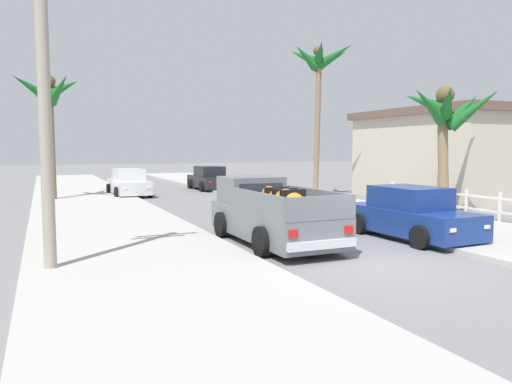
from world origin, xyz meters
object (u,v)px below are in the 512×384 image
Objects in this scene: car_left_near at (209,179)px; palm_tree_left_fore at (49,98)px; palm_tree_left_mid at (447,112)px; roadside_house at (461,154)px; car_left_mid at (411,214)px; palm_tree_right_fore at (319,67)px; car_right_near at (129,183)px; utility_pole at (44,80)px; pickup_truck at (271,214)px.

car_left_near is 0.67× the size of palm_tree_left_fore.
roadside_house is (6.36, 5.20, -1.69)m from palm_tree_left_mid.
palm_tree_right_fore is at bearing 72.16° from car_left_mid.
car_left_near is at bearing 22.02° from car_right_near.
palm_tree_right_fore is at bearing 40.12° from utility_pole.
palm_tree_left_fore is at bearing -160.04° from car_left_near.
palm_tree_left_mid is 0.56× the size of roadside_house.
utility_pole reaches higher than car_left_mid.
utility_pole is 0.84× the size of roadside_house.
car_right_near is at bearing 75.45° from utility_pole.
palm_tree_left_mid reaches higher than car_left_near.
pickup_truck is 1.22× the size of car_left_near.
palm_tree_left_fore is at bearing 88.75° from utility_pole.
palm_tree_right_fore is (13.13, -4.28, 1.76)m from palm_tree_left_fore.
car_right_near is (-5.50, -2.23, 0.00)m from car_left_near.
car_right_near is 17.64m from car_left_mid.
palm_tree_left_mid is (4.64, 3.34, 3.37)m from car_left_mid.
pickup_truck is at bearing 164.95° from car_left_mid.
utility_pole is at bearing -179.41° from car_left_mid.
car_right_near is at bearing 153.47° from roadside_house.
car_left_mid is at bearing -15.05° from pickup_truck.
palm_tree_left_fore reaches higher than car_right_near.
car_left_near is at bearing 89.91° from car_left_mid.
car_left_mid is at bearing -90.09° from car_left_near.
palm_tree_right_fore is at bearing 97.35° from palm_tree_left_mid.
roadside_house is at bearing -26.53° from car_right_near.
pickup_truck is 1.21× the size of car_left_mid.
car_right_near is 0.53× the size of palm_tree_right_fore.
car_left_mid is at bearing -71.93° from car_right_near.
roadside_house is (20.85, 8.65, -1.68)m from utility_pole.
utility_pole is at bearing -91.25° from palm_tree_left_fore.
pickup_truck is 14.14m from palm_tree_right_fore.
palm_tree_left_mid is (4.61, -15.65, 3.37)m from car_left_near.
palm_tree_right_fore is at bearing -31.25° from car_right_near.
palm_tree_left_fore is (-9.51, 15.53, 4.47)m from car_left_mid.
pickup_truck is at bearing -84.91° from car_right_near.
palm_tree_left_fore is 0.78× the size of palm_tree_right_fore.
car_left_mid is at bearing -107.84° from palm_tree_right_fore.
utility_pole is at bearing -157.47° from roadside_house.
roadside_house reaches higher than car_left_near.
car_right_near is 6.15m from palm_tree_left_fore.
car_left_near is 0.55× the size of utility_pole.
car_left_mid is 0.53× the size of palm_tree_right_fore.
pickup_truck is 9.58m from palm_tree_left_mid.
pickup_truck is 6.74m from utility_pole.
utility_pole is at bearing -166.63° from palm_tree_left_mid.
pickup_truck is 16.89m from roadside_house.
pickup_truck is at bearing -127.16° from palm_tree_right_fore.
roadside_house reaches higher than pickup_truck.
car_right_near is at bearing 148.75° from palm_tree_right_fore.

